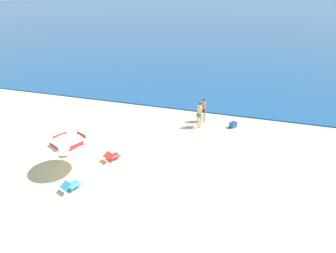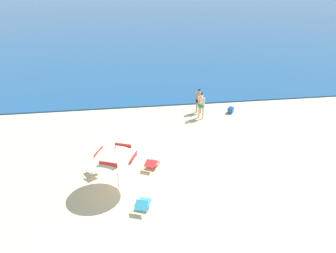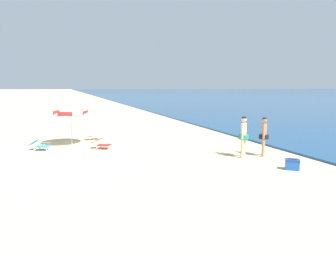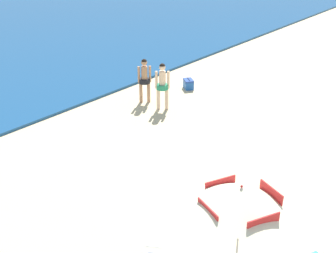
% 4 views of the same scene
% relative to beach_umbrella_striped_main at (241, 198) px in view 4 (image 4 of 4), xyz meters
% --- Properties ---
extents(beach_umbrella_striped_main, '(2.97, 2.96, 2.13)m').
position_rel_beach_umbrella_striped_main_xyz_m(beach_umbrella_striped_main, '(0.00, 0.00, 0.00)').
color(beach_umbrella_striped_main, silver).
rests_on(beach_umbrella_striped_main, ground).
extents(lounge_chair_facing_sea, '(0.88, 1.02, 0.51)m').
position_rel_beach_umbrella_striped_main_xyz_m(lounge_chair_facing_sea, '(1.63, 1.37, -1.52)').
color(lounge_chair_facing_sea, red).
rests_on(lounge_chair_facing_sea, ground).
extents(person_standing_near_shore, '(0.44, 0.44, 1.81)m').
position_rel_beach_umbrella_striped_main_xyz_m(person_standing_near_shore, '(5.53, 7.02, -0.75)').
color(person_standing_near_shore, beige).
rests_on(person_standing_near_shore, ground).
extents(person_standing_beside, '(0.43, 0.43, 1.75)m').
position_rel_beach_umbrella_striped_main_xyz_m(person_standing_beside, '(5.62, 8.01, -0.79)').
color(person_standing_beside, tan).
rests_on(person_standing_beside, ground).
extents(cooler_box, '(0.57, 0.61, 0.43)m').
position_rel_beach_umbrella_striped_main_xyz_m(cooler_box, '(7.86, 7.63, -1.60)').
color(cooler_box, '#1E56A8').
rests_on(cooler_box, ground).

